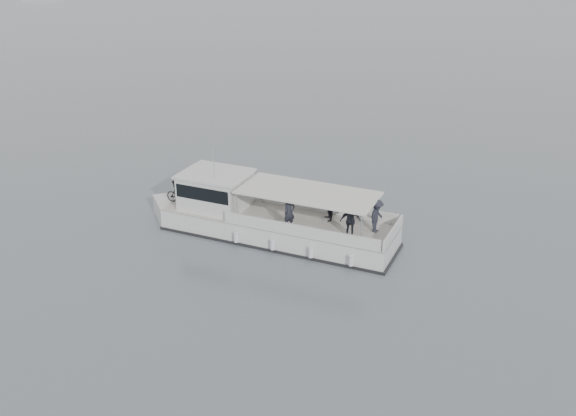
% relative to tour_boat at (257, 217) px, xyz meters
% --- Properties ---
extents(ground, '(1400.00, 1400.00, 0.00)m').
position_rel_tour_boat_xyz_m(ground, '(-4.46, 1.74, -0.86)').
color(ground, slate).
rests_on(ground, ground).
extents(tour_boat, '(12.57, 3.63, 5.24)m').
position_rel_tour_boat_xyz_m(tour_boat, '(0.00, 0.00, 0.00)').
color(tour_boat, silver).
rests_on(tour_boat, ground).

